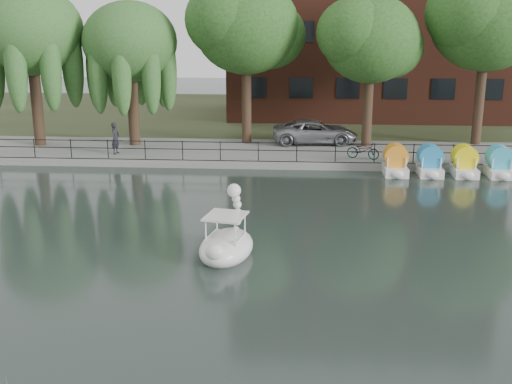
# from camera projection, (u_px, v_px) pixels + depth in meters

# --- Properties ---
(ground_plane) EXTENTS (120.00, 120.00, 0.00)m
(ground_plane) POSITION_uv_depth(u_px,v_px,m) (233.00, 263.00, 20.97)
(ground_plane) COLOR #35423F
(promenade) EXTENTS (40.00, 6.00, 0.40)m
(promenade) POSITION_uv_depth(u_px,v_px,m) (261.00, 153.00, 36.27)
(promenade) COLOR gray
(promenade) RESTS_ON ground_plane
(kerb) EXTENTS (40.00, 0.25, 0.40)m
(kerb) POSITION_uv_depth(u_px,v_px,m) (258.00, 165.00, 33.44)
(kerb) COLOR gray
(kerb) RESTS_ON ground_plane
(land_strip) EXTENTS (60.00, 22.00, 0.36)m
(land_strip) POSITION_uv_depth(u_px,v_px,m) (272.00, 115.00, 49.72)
(land_strip) COLOR #47512D
(land_strip) RESTS_ON ground_plane
(railing) EXTENTS (32.00, 0.05, 1.00)m
(railing) POSITION_uv_depth(u_px,v_px,m) (258.00, 147.00, 33.38)
(railing) COLOR black
(railing) RESTS_ON promenade
(willow_left) EXTENTS (5.88, 5.88, 9.01)m
(willow_left) POSITION_uv_depth(u_px,v_px,m) (30.00, 31.00, 35.78)
(willow_left) COLOR #473323
(willow_left) RESTS_ON promenade
(willow_mid) EXTENTS (5.32, 5.32, 8.15)m
(willow_mid) POSITION_uv_depth(u_px,v_px,m) (130.00, 42.00, 36.07)
(willow_mid) COLOR #473323
(willow_mid) RESTS_ON promenade
(broadleaf_center) EXTENTS (6.00, 6.00, 9.25)m
(broadleaf_center) POSITION_uv_depth(u_px,v_px,m) (246.00, 27.00, 36.39)
(broadleaf_center) COLOR #473323
(broadleaf_center) RESTS_ON promenade
(broadleaf_right) EXTENTS (5.40, 5.40, 8.32)m
(broadleaf_right) POSITION_uv_depth(u_px,v_px,m) (371.00, 40.00, 35.64)
(broadleaf_right) COLOR #473323
(broadleaf_right) RESTS_ON promenade
(broadleaf_far) EXTENTS (6.30, 6.30, 9.71)m
(broadleaf_far) POSITION_uv_depth(u_px,v_px,m) (487.00, 21.00, 35.91)
(broadleaf_far) COLOR #473323
(broadleaf_far) RESTS_ON promenade
(minivan) EXTENTS (3.02, 5.87, 1.58)m
(minivan) POSITION_uv_depth(u_px,v_px,m) (315.00, 130.00, 37.71)
(minivan) COLOR gray
(minivan) RESTS_ON promenade
(bicycle) EXTENTS (1.10, 1.82, 1.00)m
(bicycle) POSITION_uv_depth(u_px,v_px,m) (363.00, 149.00, 33.85)
(bicycle) COLOR gray
(bicycle) RESTS_ON promenade
(pedestrian) EXTENTS (0.61, 0.79, 1.98)m
(pedestrian) POSITION_uv_depth(u_px,v_px,m) (115.00, 136.00, 34.90)
(pedestrian) COLOR black
(pedestrian) RESTS_ON promenade
(swan_boat) EXTENTS (2.22, 2.99, 2.29)m
(swan_boat) POSITION_uv_depth(u_px,v_px,m) (227.00, 241.00, 21.49)
(swan_boat) COLOR white
(swan_boat) RESTS_ON ground_plane
(pedal_boat_row) EXTENTS (11.35, 1.70, 1.40)m
(pedal_boat_row) POSITION_uv_depth(u_px,v_px,m) (499.00, 164.00, 31.86)
(pedal_boat_row) COLOR white
(pedal_boat_row) RESTS_ON ground_plane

